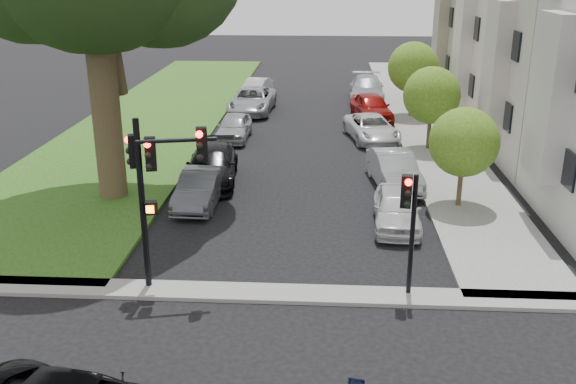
# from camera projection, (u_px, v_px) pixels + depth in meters

# --- Properties ---
(ground) EXTENTS (140.00, 140.00, 0.00)m
(ground) POSITION_uv_depth(u_px,v_px,m) (276.00, 335.00, 15.98)
(ground) COLOR black
(ground) RESTS_ON ground
(grass_strip) EXTENTS (8.00, 44.00, 0.12)m
(grass_strip) POSITION_uv_depth(u_px,v_px,m) (159.00, 114.00, 39.03)
(grass_strip) COLOR #224811
(grass_strip) RESTS_ON ground
(sidewalk_right) EXTENTS (3.50, 44.00, 0.12)m
(sidewalk_right) POSITION_uv_depth(u_px,v_px,m) (420.00, 118.00, 38.14)
(sidewalk_right) COLOR gray
(sidewalk_right) RESTS_ON ground
(sidewalk_cross) EXTENTS (60.00, 1.00, 0.12)m
(sidewalk_cross) POSITION_uv_depth(u_px,v_px,m) (282.00, 294.00, 17.84)
(sidewalk_cross) COLOR gray
(sidewalk_cross) RESTS_ON ground
(small_tree_a) EXTENTS (2.57, 2.57, 3.85)m
(small_tree_a) POSITION_uv_depth(u_px,v_px,m) (464.00, 142.00, 23.43)
(small_tree_a) COLOR #3E341E
(small_tree_a) RESTS_ON ground
(small_tree_b) EXTENTS (2.75, 2.75, 4.13)m
(small_tree_b) POSITION_uv_depth(u_px,v_px,m) (432.00, 95.00, 30.79)
(small_tree_b) COLOR #3E341E
(small_tree_b) RESTS_ON ground
(small_tree_c) EXTENTS (2.98, 2.98, 4.47)m
(small_tree_c) POSITION_uv_depth(u_px,v_px,m) (413.00, 67.00, 37.53)
(small_tree_c) COLOR #3E341E
(small_tree_c) RESTS_ON ground
(traffic_signal_main) EXTENTS (2.42, 0.69, 4.94)m
(traffic_signal_main) POSITION_uv_depth(u_px,v_px,m) (155.00, 175.00, 17.12)
(traffic_signal_main) COLOR black
(traffic_signal_main) RESTS_ON ground
(traffic_signal_secondary) EXTENTS (0.47, 0.38, 3.55)m
(traffic_signal_secondary) POSITION_uv_depth(u_px,v_px,m) (409.00, 213.00, 17.02)
(traffic_signal_secondary) COLOR black
(traffic_signal_secondary) RESTS_ON ground
(car_parked_0) EXTENTS (1.77, 4.01, 1.34)m
(car_parked_0) POSITION_uv_depth(u_px,v_px,m) (397.00, 208.00, 22.37)
(car_parked_0) COLOR silver
(car_parked_0) RESTS_ON ground
(car_parked_1) EXTENTS (2.15, 4.58, 1.45)m
(car_parked_1) POSITION_uv_depth(u_px,v_px,m) (394.00, 170.00, 26.33)
(car_parked_1) COLOR #999BA0
(car_parked_1) RESTS_ON ground
(car_parked_2) EXTENTS (3.07, 5.03, 1.30)m
(car_parked_2) POSITION_uv_depth(u_px,v_px,m) (372.00, 128.00, 33.33)
(car_parked_2) COLOR silver
(car_parked_2) RESTS_ON ground
(car_parked_3) EXTENTS (2.66, 4.87, 1.57)m
(car_parked_3) POSITION_uv_depth(u_px,v_px,m) (372.00, 107.00, 37.53)
(car_parked_3) COLOR maroon
(car_parked_3) RESTS_ON ground
(car_parked_4) EXTENTS (2.44, 5.59, 1.60)m
(car_parked_4) POSITION_uv_depth(u_px,v_px,m) (367.00, 89.00, 42.92)
(car_parked_4) COLOR #999BA0
(car_parked_4) RESTS_ON ground
(car_parked_5) EXTENTS (1.52, 4.09, 1.34)m
(car_parked_5) POSITION_uv_depth(u_px,v_px,m) (200.00, 188.00, 24.36)
(car_parked_5) COLOR #3F4247
(car_parked_5) RESTS_ON ground
(car_parked_6) EXTENTS (2.46, 5.17, 1.45)m
(car_parked_6) POSITION_uv_depth(u_px,v_px,m) (212.00, 166.00, 26.88)
(car_parked_6) COLOR black
(car_parked_6) RESTS_ON ground
(car_parked_7) EXTENTS (1.65, 3.97, 1.34)m
(car_parked_7) POSITION_uv_depth(u_px,v_px,m) (234.00, 127.00, 33.45)
(car_parked_7) COLOR #999BA0
(car_parked_7) RESTS_ON ground
(car_parked_8) EXTENTS (2.74, 5.52, 1.50)m
(car_parked_8) POSITION_uv_depth(u_px,v_px,m) (252.00, 100.00, 39.52)
(car_parked_8) COLOR #999BA0
(car_parked_8) RESTS_ON ground
(car_parked_9) EXTENTS (2.06, 4.07, 1.28)m
(car_parked_9) POSITION_uv_depth(u_px,v_px,m) (256.00, 88.00, 43.93)
(car_parked_9) COLOR silver
(car_parked_9) RESTS_ON ground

